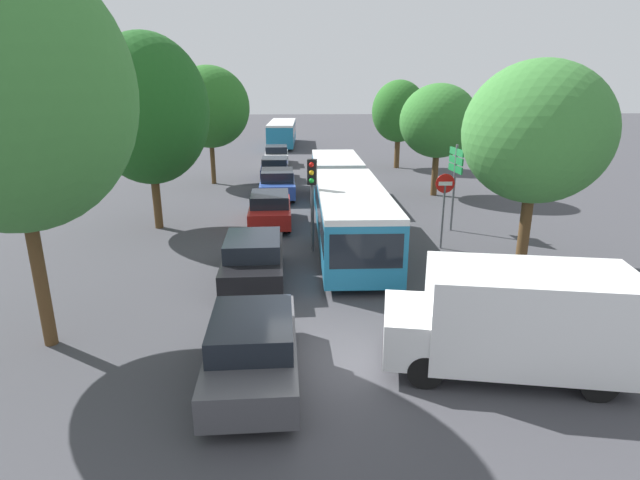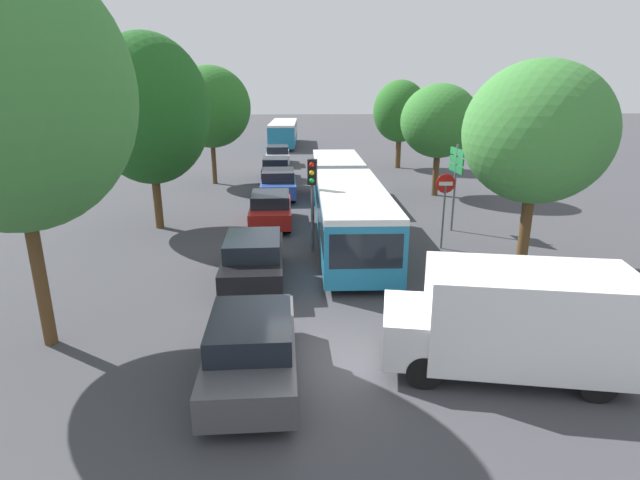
% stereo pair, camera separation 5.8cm
% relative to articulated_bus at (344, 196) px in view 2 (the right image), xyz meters
% --- Properties ---
extents(ground_plane, '(200.00, 200.00, 0.00)m').
position_rel_articulated_bus_xyz_m(ground_plane, '(-1.54, -11.09, -1.35)').
color(ground_plane, '#3D3D42').
extents(articulated_bus, '(2.66, 15.83, 2.34)m').
position_rel_articulated_bus_xyz_m(articulated_bus, '(0.00, 0.00, 0.00)').
color(articulated_bus, teal).
rests_on(articulated_bus, ground).
extents(city_bus_rear, '(2.79, 11.21, 2.40)m').
position_rel_articulated_bus_xyz_m(city_bus_rear, '(-3.20, 30.83, 0.03)').
color(city_bus_rear, teal).
rests_on(city_bus_rear, ground).
extents(queued_car_graphite, '(1.86, 4.21, 1.45)m').
position_rel_articulated_bus_xyz_m(queued_car_graphite, '(-3.03, -11.75, -0.62)').
color(queued_car_graphite, '#47474C').
rests_on(queued_car_graphite, ground).
extents(queued_car_black, '(1.89, 4.28, 1.47)m').
position_rel_articulated_bus_xyz_m(queued_car_black, '(-3.41, -6.27, -0.61)').
color(queued_car_black, black).
rests_on(queued_car_black, ground).
extents(queued_car_red, '(1.84, 4.17, 1.44)m').
position_rel_articulated_bus_xyz_m(queued_car_red, '(-3.18, 0.33, -0.62)').
color(queued_car_red, '#B21E19').
rests_on(queued_car_red, ground).
extents(queued_car_blue, '(1.95, 4.41, 1.52)m').
position_rel_articulated_bus_xyz_m(queued_car_blue, '(-3.02, 6.01, -0.58)').
color(queued_car_blue, '#284799').
rests_on(queued_car_blue, ground).
extents(queued_car_navy, '(1.82, 4.12, 1.42)m').
position_rel_articulated_bus_xyz_m(queued_car_navy, '(-3.37, 11.52, -0.63)').
color(queued_car_navy, navy).
rests_on(queued_car_navy, ground).
extents(queued_car_silver, '(1.86, 4.20, 1.45)m').
position_rel_articulated_bus_xyz_m(queued_car_silver, '(-3.42, 18.00, -0.62)').
color(queued_car_silver, '#B7BABF').
rests_on(queued_car_silver, ground).
extents(white_van, '(5.28, 2.86, 2.31)m').
position_rel_articulated_bus_xyz_m(white_van, '(2.43, -11.75, -0.11)').
color(white_van, white).
rests_on(white_van, ground).
extents(traffic_light, '(0.36, 0.39, 3.40)m').
position_rel_articulated_bus_xyz_m(traffic_light, '(-1.49, -3.44, 1.15)').
color(traffic_light, '#56595E').
rests_on(traffic_light, ground).
extents(no_entry_sign, '(0.70, 0.08, 2.82)m').
position_rel_articulated_bus_xyz_m(no_entry_sign, '(3.36, -3.31, 0.52)').
color(no_entry_sign, '#56595E').
rests_on(no_entry_sign, ground).
extents(direction_sign_post, '(0.15, 1.40, 3.60)m').
position_rel_articulated_bus_xyz_m(direction_sign_post, '(4.48, -0.93, 1.22)').
color(direction_sign_post, '#56595E').
rests_on(direction_sign_post, ground).
extents(tree_left_near, '(5.09, 5.09, 8.67)m').
position_rel_articulated_bus_xyz_m(tree_left_near, '(-7.95, -10.01, 4.39)').
color(tree_left_near, '#51381E').
rests_on(tree_left_near, ground).
extents(tree_left_mid, '(4.89, 4.89, 7.94)m').
position_rel_articulated_bus_xyz_m(tree_left_mid, '(-7.96, 0.14, 3.57)').
color(tree_left_mid, '#51381E').
rests_on(tree_left_mid, ground).
extents(tree_left_far, '(4.80, 4.80, 7.04)m').
position_rel_articulated_bus_xyz_m(tree_left_far, '(-7.12, 10.26, 3.28)').
color(tree_left_far, '#51381E').
rests_on(tree_left_far, ground).
extents(tree_right_near, '(4.54, 4.54, 6.67)m').
position_rel_articulated_bus_xyz_m(tree_right_near, '(5.47, -5.60, 3.01)').
color(tree_right_near, '#51381E').
rests_on(tree_right_near, ground).
extents(tree_right_mid, '(4.14, 4.14, 6.01)m').
position_rel_articulated_bus_xyz_m(tree_right_mid, '(5.62, 6.22, 2.59)').
color(tree_right_mid, '#51381E').
rests_on(tree_right_mid, ground).
extents(tree_right_far, '(3.89, 3.89, 6.29)m').
position_rel_articulated_bus_xyz_m(tree_right_far, '(5.55, 15.90, 2.73)').
color(tree_right_far, '#51381E').
rests_on(tree_right_far, ground).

